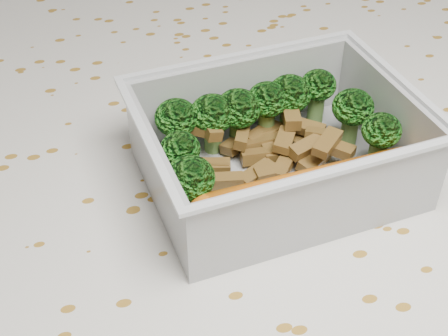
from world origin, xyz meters
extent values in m
cube|color=brown|center=(0.00, 0.00, 0.73)|extent=(1.40, 0.90, 0.04)
cube|color=silver|center=(0.00, 0.00, 0.75)|extent=(1.46, 0.96, 0.01)
cube|color=silver|center=(0.00, 0.48, 0.66)|extent=(1.46, 0.01, 0.18)
cube|color=silver|center=(0.05, 0.00, 0.76)|extent=(0.19, 0.16, 0.00)
cube|color=silver|center=(0.04, 0.07, 0.79)|extent=(0.18, 0.02, 0.06)
cube|color=silver|center=(0.06, -0.07, 0.79)|extent=(0.18, 0.02, 0.06)
cube|color=silver|center=(0.14, 0.01, 0.79)|extent=(0.02, 0.13, 0.06)
cube|color=silver|center=(-0.04, -0.01, 0.79)|extent=(0.02, 0.13, 0.06)
cube|color=silver|center=(0.04, 0.07, 0.82)|extent=(0.19, 0.03, 0.00)
cube|color=silver|center=(0.06, -0.07, 0.82)|extent=(0.19, 0.03, 0.00)
cube|color=silver|center=(0.14, 0.01, 0.82)|extent=(0.02, 0.14, 0.00)
cube|color=silver|center=(-0.04, -0.01, 0.82)|extent=(0.02, 0.14, 0.00)
cylinder|color=#608C3F|center=(-0.01, 0.04, 0.77)|extent=(0.01, 0.01, 0.02)
ellipsoid|color=#35871F|center=(-0.01, 0.04, 0.79)|extent=(0.03, 0.03, 0.03)
cylinder|color=#608C3F|center=(0.01, 0.04, 0.77)|extent=(0.01, 0.01, 0.02)
ellipsoid|color=#35871F|center=(0.01, 0.04, 0.79)|extent=(0.03, 0.03, 0.03)
cylinder|color=#608C3F|center=(0.03, 0.04, 0.77)|extent=(0.01, 0.01, 0.02)
ellipsoid|color=#35871F|center=(0.03, 0.04, 0.79)|extent=(0.03, 0.03, 0.03)
cylinder|color=#608C3F|center=(0.06, 0.05, 0.77)|extent=(0.01, 0.01, 0.02)
ellipsoid|color=#35871F|center=(0.06, 0.05, 0.79)|extent=(0.03, 0.03, 0.03)
cylinder|color=#608C3F|center=(0.08, 0.05, 0.77)|extent=(0.01, 0.01, 0.02)
ellipsoid|color=#35871F|center=(0.08, 0.05, 0.79)|extent=(0.03, 0.03, 0.03)
cylinder|color=#608C3F|center=(0.10, 0.06, 0.77)|extent=(0.01, 0.01, 0.03)
ellipsoid|color=#35871F|center=(0.10, 0.06, 0.80)|extent=(0.03, 0.03, 0.02)
cylinder|color=#608C3F|center=(-0.02, 0.01, 0.77)|extent=(0.01, 0.01, 0.03)
ellipsoid|color=#35871F|center=(-0.02, 0.01, 0.80)|extent=(0.03, 0.03, 0.02)
cylinder|color=#608C3F|center=(0.12, 0.02, 0.77)|extent=(0.01, 0.01, 0.02)
ellipsoid|color=#35871F|center=(0.12, 0.02, 0.79)|extent=(0.03, 0.03, 0.03)
cylinder|color=#608C3F|center=(-0.02, -0.02, 0.77)|extent=(0.01, 0.01, 0.02)
ellipsoid|color=#35871F|center=(-0.02, -0.02, 0.79)|extent=(0.03, 0.03, 0.03)
cylinder|color=#608C3F|center=(0.12, -0.01, 0.77)|extent=(0.01, 0.01, 0.03)
ellipsoid|color=#35871F|center=(0.12, -0.01, 0.80)|extent=(0.03, 0.03, 0.02)
cube|color=brown|center=(0.09, 0.02, 0.78)|extent=(0.03, 0.02, 0.01)
cube|color=brown|center=(0.03, 0.04, 0.77)|extent=(0.03, 0.03, 0.01)
cube|color=brown|center=(0.08, 0.03, 0.77)|extent=(0.03, 0.03, 0.01)
cube|color=brown|center=(0.05, 0.04, 0.77)|extent=(0.03, 0.02, 0.01)
cube|color=brown|center=(0.09, 0.00, 0.78)|extent=(0.03, 0.03, 0.01)
cube|color=brown|center=(0.03, 0.03, 0.78)|extent=(0.02, 0.03, 0.01)
cube|color=brown|center=(0.06, 0.02, 0.78)|extent=(0.02, 0.03, 0.01)
cube|color=brown|center=(0.00, 0.04, 0.79)|extent=(0.02, 0.02, 0.01)
cube|color=brown|center=(0.01, 0.00, 0.77)|extent=(0.02, 0.01, 0.01)
cube|color=brown|center=(0.05, 0.03, 0.77)|extent=(0.03, 0.01, 0.01)
cube|color=brown|center=(0.08, 0.03, 0.78)|extent=(0.03, 0.03, 0.01)
cube|color=brown|center=(0.05, 0.02, 0.77)|extent=(0.01, 0.02, 0.01)
cube|color=brown|center=(0.06, 0.04, 0.77)|extent=(0.03, 0.03, 0.01)
cube|color=brown|center=(0.04, 0.02, 0.77)|extent=(0.03, 0.01, 0.01)
cube|color=brown|center=(0.07, 0.01, 0.78)|extent=(0.03, 0.02, 0.01)
cube|color=brown|center=(0.01, 0.02, 0.77)|extent=(0.03, 0.02, 0.01)
cube|color=brown|center=(0.09, 0.02, 0.77)|extent=(0.03, 0.03, 0.01)
cube|color=brown|center=(0.01, 0.04, 0.79)|extent=(0.02, 0.03, 0.01)
cube|color=brown|center=(0.04, 0.00, 0.77)|extent=(0.02, 0.01, 0.01)
cube|color=brown|center=(0.06, 0.00, 0.77)|extent=(0.03, 0.03, 0.01)
cube|color=brown|center=(0.08, 0.00, 0.77)|extent=(0.03, 0.03, 0.01)
cube|color=brown|center=(0.05, 0.04, 0.77)|extent=(0.03, 0.02, 0.01)
cube|color=brown|center=(0.00, 0.02, 0.77)|extent=(0.03, 0.02, 0.01)
cube|color=brown|center=(0.03, 0.00, 0.77)|extent=(0.03, 0.02, 0.01)
cube|color=brown|center=(0.07, 0.04, 0.79)|extent=(0.02, 0.03, 0.01)
cube|color=brown|center=(0.09, 0.00, 0.78)|extent=(0.03, 0.03, 0.01)
cylinder|color=#D36413|center=(0.06, -0.04, 0.78)|extent=(0.14, 0.04, 0.03)
sphere|color=#D36413|center=(0.13, -0.03, 0.78)|extent=(0.03, 0.03, 0.03)
sphere|color=#D36413|center=(-0.01, -0.04, 0.78)|extent=(0.03, 0.03, 0.03)
camera|label=1|loc=(-0.08, -0.32, 1.06)|focal=50.00mm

